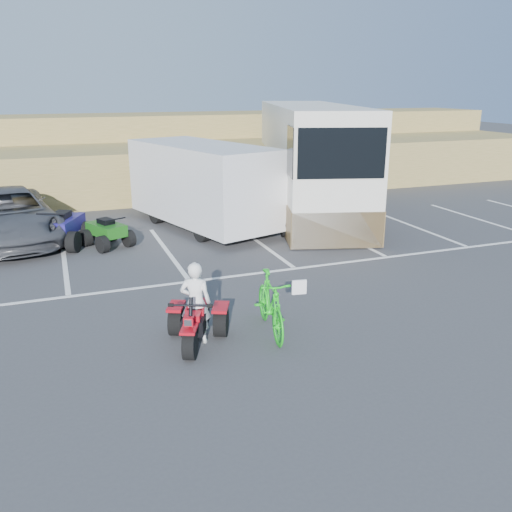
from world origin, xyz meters
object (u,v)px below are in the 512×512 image
object	(u,v)px
rider	(196,303)
grey_pickup	(8,216)
red_trike_atv	(196,345)
cargo_trailer	(202,183)
green_dirt_bike	(271,304)
quad_atv_blue	(65,246)
quad_atv_green	(108,246)
rv_motorhome	(309,166)

from	to	relation	value
rider	grey_pickup	xyz separation A→B (m)	(-3.48, 8.36, 0.01)
red_trike_atv	cargo_trailer	size ratio (longest dim) A/B	0.24
red_trike_atv	green_dirt_bike	bearing A→B (deg)	24.78
quad_atv_blue	quad_atv_green	bearing A→B (deg)	3.23
red_trike_atv	rv_motorhome	size ratio (longest dim) A/B	0.14
rider	quad_atv_green	distance (m)	6.85
rider	green_dirt_bike	bearing A→B (deg)	-160.91
rv_motorhome	quad_atv_green	bearing A→B (deg)	-146.36
red_trike_atv	grey_pickup	bearing A→B (deg)	135.80
rv_motorhome	grey_pickup	bearing A→B (deg)	-159.65
cargo_trailer	quad_atv_green	distance (m)	3.65
grey_pickup	rider	bearing A→B (deg)	-77.17
rv_motorhome	green_dirt_bike	bearing A→B (deg)	-102.98
grey_pickup	quad_atv_green	distance (m)	3.17
cargo_trailer	quad_atv_blue	xyz separation A→B (m)	(-4.31, -0.73, -1.44)
green_dirt_bike	quad_atv_green	world-z (taller)	green_dirt_bike
quad_atv_green	cargo_trailer	bearing A→B (deg)	-4.27
rv_motorhome	red_trike_atv	bearing A→B (deg)	-109.26
rv_motorhome	quad_atv_green	size ratio (longest dim) A/B	7.66
cargo_trailer	rv_motorhome	bearing A→B (deg)	-2.56
green_dirt_bike	grey_pickup	size ratio (longest dim) A/B	0.34
rider	grey_pickup	distance (m)	9.06
rider	cargo_trailer	xyz separation A→B (m)	(2.29, 7.93, 0.69)
quad_atv_blue	quad_atv_green	xyz separation A→B (m)	(1.16, -0.45, 0.00)
green_dirt_bike	quad_atv_green	distance (m)	7.24
green_dirt_bike	rv_motorhome	world-z (taller)	rv_motorhome
green_dirt_bike	grey_pickup	distance (m)	9.77
cargo_trailer	red_trike_atv	bearing A→B (deg)	-123.29
rider	grey_pickup	bearing A→B (deg)	-43.52
cargo_trailer	rv_motorhome	xyz separation A→B (m)	(4.26, 1.10, 0.17)
red_trike_atv	grey_pickup	xyz separation A→B (m)	(-3.42, 8.50, 0.76)
red_trike_atv	green_dirt_bike	size ratio (longest dim) A/B	0.77
red_trike_atv	rv_motorhome	xyz separation A→B (m)	(6.61, 9.17, 1.61)
grey_pickup	cargo_trailer	distance (m)	5.82
rider	cargo_trailer	bearing A→B (deg)	-82.20
green_dirt_bike	quad_atv_green	size ratio (longest dim) A/B	1.36
red_trike_atv	quad_atv_blue	size ratio (longest dim) A/B	0.84
red_trike_atv	green_dirt_bike	world-z (taller)	green_dirt_bike
red_trike_atv	quad_atv_blue	xyz separation A→B (m)	(-1.96, 7.33, 0.00)
rv_motorhome	rider	bearing A→B (deg)	-109.42
red_trike_atv	rv_motorhome	bearing A→B (deg)	78.10
green_dirt_bike	rv_motorhome	bearing A→B (deg)	69.12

